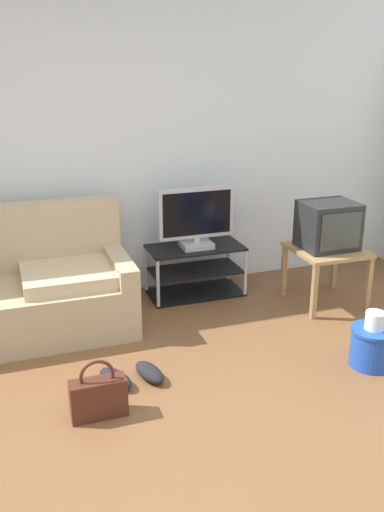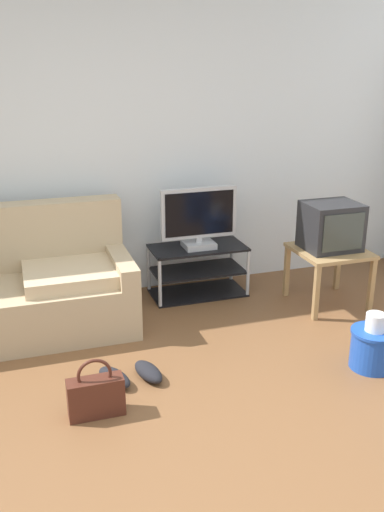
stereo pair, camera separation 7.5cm
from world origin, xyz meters
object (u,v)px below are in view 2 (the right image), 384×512
Objects in this scene: side_table at (329,257)px; sneakers_pair at (132,375)px; flat_tv at (199,219)px; cleaning_bucket at (373,346)px; crt_tv at (331,226)px; handbag at (96,395)px; tv_stand at (198,270)px; couch at (5,291)px.

side_table is 1.28× the size of sneakers_pair.
flat_tv is 1.76m from cleaning_bucket.
flat_tv is 1.08m from crt_tv.
tv_stand is at bearing 53.38° from handbag.
crt_tv is (0.00, 0.02, 0.26)m from side_table.
couch is at bearing 126.67° from sneakers_pair.
sneakers_pair is (0.27, 0.30, -0.09)m from handbag.
side_table is (0.97, -0.50, -0.28)m from flat_tv.
tv_stand is at bearing 152.17° from crt_tv.
tv_stand is at bearing 54.91° from sneakers_pair.
side_table is 1.44× the size of cleaning_bucket.
sneakers_pair is at bearing -53.33° from couch.
handbag is (0.47, -1.29, -0.20)m from couch.
side_table is (2.56, -0.30, 0.08)m from couch.
handbag is 0.41m from sneakers_pair.
cleaning_bucket reaches higher than sneakers_pair.
side_table is at bearing -6.74° from couch.
side_table reaches higher than handbag.
flat_tv is at bearing 152.46° from side_table.
sneakers_pair is (-0.85, -1.22, -0.17)m from tv_stand.
flat_tv reaches higher than sneakers_pair.
crt_tv is at bearing -6.38° from couch.
handbag is (-1.12, -1.51, -0.09)m from tv_stand.
handbag reaches higher than sneakers_pair.
tv_stand is (1.59, 0.22, -0.11)m from couch.
flat_tv is 1.13m from side_table.
handbag is at bearing 179.08° from cleaning_bucket.
cleaning_bucket is at bearing -29.78° from couch.
flat_tv is 1.16× the size of side_table.
side_table reaches higher than cleaning_bucket.
crt_tv is (0.97, -0.51, 0.46)m from tv_stand.
flat_tv reaches higher than side_table.
side_table is at bearing -90.00° from crt_tv.
cleaning_bucket is 1.60m from sneakers_pair.
cleaning_bucket is at bearing -64.99° from flat_tv.
crt_tv is 2.38m from handbag.
flat_tv is at bearing 115.01° from cleaning_bucket.
flat_tv reaches higher than cleaning_bucket.
handbag is at bearing -154.43° from crt_tv.
cleaning_bucket is at bearing -104.12° from crt_tv.
flat_tv reaches higher than couch.
flat_tv is (0.00, -0.02, 0.47)m from tv_stand.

